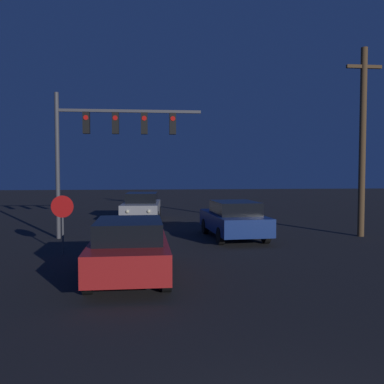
# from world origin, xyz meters

# --- Properties ---
(car_near) EXTENTS (2.08, 4.84, 1.57)m
(car_near) POSITION_xyz_m (-2.02, 8.29, 0.82)
(car_near) COLOR #B21E1E
(car_near) RESTS_ON ground_plane
(car_mid) EXTENTS (2.30, 4.92, 1.57)m
(car_mid) POSITION_xyz_m (2.03, 14.48, 0.82)
(car_mid) COLOR navy
(car_mid) RESTS_ON ground_plane
(car_far) EXTENTS (2.24, 4.90, 1.57)m
(car_far) POSITION_xyz_m (-1.93, 21.20, 0.82)
(car_far) COLOR #99999E
(car_far) RESTS_ON ground_plane
(traffic_signal_mast) EXTENTS (6.09, 0.30, 6.07)m
(traffic_signal_mast) POSITION_xyz_m (-3.32, 15.20, 4.29)
(traffic_signal_mast) COLOR #4C4C51
(traffic_signal_mast) RESTS_ON ground_plane
(stop_sign) EXTENTS (0.75, 0.07, 2.01)m
(stop_sign) POSITION_xyz_m (-4.43, 11.78, 1.40)
(stop_sign) COLOR #4C4C51
(stop_sign) RESTS_ON ground_plane
(utility_pole) EXTENTS (1.54, 0.28, 8.07)m
(utility_pole) POSITION_xyz_m (7.63, 14.52, 4.18)
(utility_pole) COLOR brown
(utility_pole) RESTS_ON ground_plane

